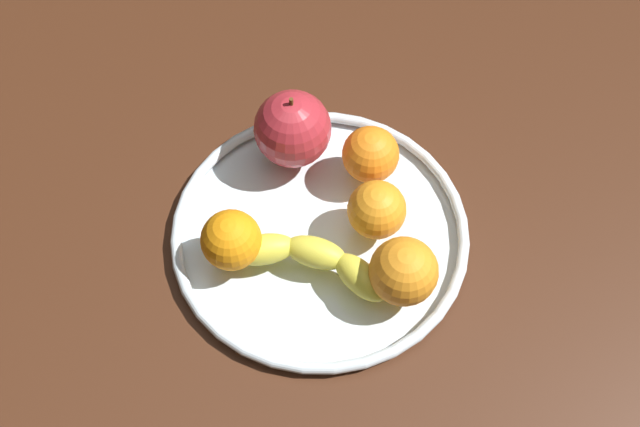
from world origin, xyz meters
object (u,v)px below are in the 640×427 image
object	(u,v)px
apple	(293,129)
orange_front_left	(231,240)
banana	(309,259)
orange_front_right	(404,271)
fruit_bowl	(320,232)
orange_back_right	(377,210)
orange_center	(371,155)

from	to	relation	value
apple	orange_front_left	distance (cm)	14.25
banana	orange_front_right	distance (cm)	9.63
fruit_bowl	banana	bearing A→B (deg)	116.63
orange_front_right	orange_front_left	distance (cm)	17.31
banana	orange_front_left	world-z (taller)	orange_front_left
orange_back_right	orange_center	bearing A→B (deg)	-46.68
banana	orange_front_right	world-z (taller)	orange_front_right
orange_center	orange_front_left	bearing A→B (deg)	76.16
banana	orange_center	size ratio (longest dim) A/B	2.63
orange_back_right	orange_center	xyz separation A→B (cm)	(4.69, -4.98, 0.03)
orange_front_right	banana	bearing A→B (deg)	26.63
apple	orange_front_right	distance (cm)	19.87
fruit_bowl	orange_front_right	world-z (taller)	orange_front_right
apple	orange_front_right	bearing A→B (deg)	163.80
orange_front_right	orange_back_right	bearing A→B (deg)	-31.63
orange_front_left	fruit_bowl	bearing A→B (deg)	-120.52
apple	orange_center	world-z (taller)	apple
banana	fruit_bowl	bearing A→B (deg)	-85.29
banana	apple	world-z (taller)	apple
fruit_bowl	orange_center	world-z (taller)	orange_center
fruit_bowl	orange_front_left	size ratio (longest dim) A/B	5.10
orange_back_right	orange_front_left	world-z (taller)	same
apple	orange_back_right	size ratio (longest dim) A/B	1.51
fruit_bowl	orange_front_left	xyz separation A→B (cm)	(4.75, 8.05, 3.96)
orange_front_left	orange_center	xyz separation A→B (cm)	(-4.20, -17.05, -0.01)
fruit_bowl	orange_center	xyz separation A→B (cm)	(0.54, -9.00, 3.95)
fruit_bowl	orange_center	size ratio (longest dim) A/B	5.13
orange_back_right	orange_front_left	distance (cm)	15.00
apple	banana	bearing A→B (deg)	137.36
banana	apple	distance (cm)	14.66
fruit_bowl	orange_front_right	bearing A→B (deg)	-179.47
apple	orange_front_right	size ratio (longest dim) A/B	1.34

